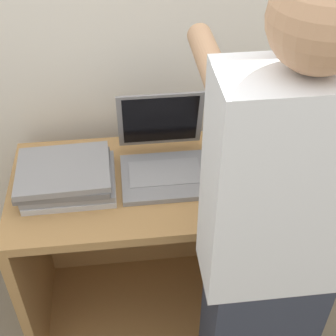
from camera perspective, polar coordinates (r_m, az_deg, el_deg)
name	(u,v)px	position (r m, az deg, el deg)	size (l,w,h in m)	color
wall_back	(154,30)	(1.83, -1.77, 16.50)	(8.00, 0.05, 2.40)	silver
cart	(164,237)	(2.05, -0.51, -8.42)	(1.14, 0.57, 0.79)	#A87A47
laptop_open	(164,157)	(1.73, -0.53, 1.30)	(0.32, 0.34, 0.28)	gray
laptop_stack_left	(67,177)	(1.69, -12.23, -1.05)	(0.34, 0.28, 0.09)	#B7B7BC
laptop_stack_right	(260,159)	(1.75, 11.20, 1.03)	(0.34, 0.28, 0.12)	slate
person	(270,261)	(1.41, 12.29, -10.98)	(0.40, 0.53, 1.68)	#2D3342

